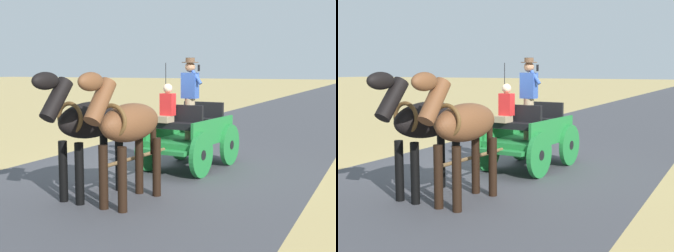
% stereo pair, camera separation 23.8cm
% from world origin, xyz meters
% --- Properties ---
extents(ground_plane, '(200.00, 200.00, 0.00)m').
position_xyz_m(ground_plane, '(0.00, 0.00, 0.00)').
color(ground_plane, tan).
extents(road_surface, '(6.65, 160.00, 0.01)m').
position_xyz_m(road_surface, '(0.00, 0.00, 0.00)').
color(road_surface, '#424247').
rests_on(road_surface, ground).
extents(horse_drawn_carriage, '(1.60, 4.52, 2.50)m').
position_xyz_m(horse_drawn_carriage, '(-0.42, -0.10, 0.82)').
color(horse_drawn_carriage, '#1E7233').
rests_on(horse_drawn_carriage, ground).
extents(horse_near_side, '(0.64, 2.13, 2.21)m').
position_xyz_m(horse_near_side, '(-0.60, 2.96, 1.32)').
color(horse_near_side, brown).
rests_on(horse_near_side, ground).
extents(horse_off_side, '(0.72, 2.14, 2.21)m').
position_xyz_m(horse_off_side, '(0.24, 2.89, 1.32)').
color(horse_off_side, black).
rests_on(horse_off_side, ground).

